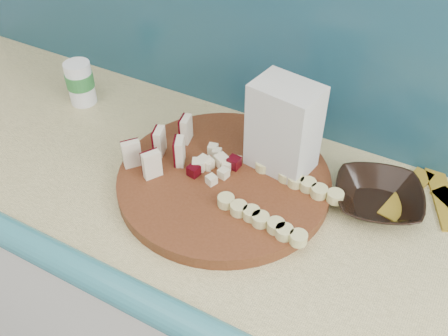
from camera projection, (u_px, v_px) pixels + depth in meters
kitchen_counter at (266, 332)px, 1.31m from camera, size 2.20×0.63×0.91m
backsplash at (345, 41)px, 1.03m from camera, size 2.20×0.02×0.50m
cutting_board at (224, 180)px, 1.06m from camera, size 0.51×0.51×0.03m
apple_wedges at (162, 147)px, 1.07m from camera, size 0.11×0.18×0.06m
apple_chunks at (213, 166)px, 1.05m from camera, size 0.07×0.07×0.02m
banana_slices at (280, 199)px, 0.98m from camera, size 0.21×0.19×0.02m
brown_bowl at (378, 198)px, 1.01m from camera, size 0.22×0.22×0.04m
flour_bag at (283, 133)px, 1.02m from camera, size 0.14×0.11×0.22m
canister at (80, 82)px, 1.26m from camera, size 0.07×0.07×0.11m
banana_peel at (439, 203)px, 1.02m from camera, size 0.25×0.21×0.01m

